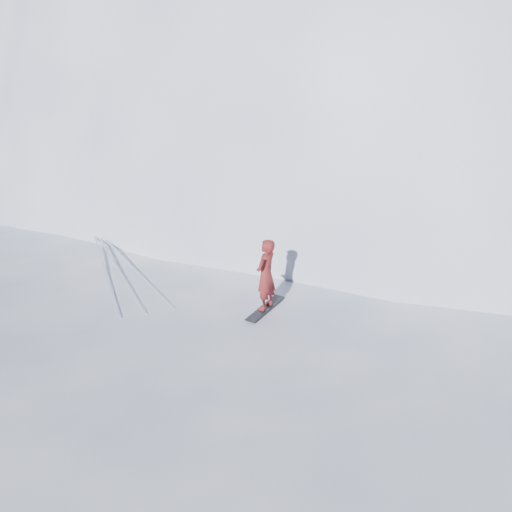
% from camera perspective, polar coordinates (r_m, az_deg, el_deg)
% --- Properties ---
extents(ground, '(400.00, 400.00, 0.00)m').
position_cam_1_polar(ground, '(14.37, -10.80, -19.60)').
color(ground, white).
rests_on(ground, ground).
extents(near_ridge, '(36.00, 28.00, 4.80)m').
position_cam_1_polar(near_ridge, '(16.73, -8.18, -12.23)').
color(near_ridge, white).
rests_on(near_ridge, ground).
extents(summit_peak, '(60.00, 56.00, 56.00)m').
position_cam_1_polar(summit_peak, '(43.80, 16.41, 10.01)').
color(summit_peak, white).
rests_on(summit_peak, ground).
extents(peak_shoulder, '(28.00, 24.00, 18.00)m').
position_cam_1_polar(peak_shoulder, '(33.61, 3.59, 6.90)').
color(peak_shoulder, white).
rests_on(peak_shoulder, ground).
extents(wind_bumps, '(16.00, 14.40, 1.00)m').
position_cam_1_polar(wind_bumps, '(15.99, -13.50, -14.66)').
color(wind_bumps, white).
rests_on(wind_bumps, ground).
extents(snowboard, '(1.36, 1.34, 0.03)m').
position_cam_1_polar(snowboard, '(15.16, 0.96, -5.24)').
color(snowboard, black).
rests_on(snowboard, near_ridge).
extents(snowboarder, '(0.83, 0.83, 1.95)m').
position_cam_1_polar(snowboarder, '(14.70, 0.98, -1.88)').
color(snowboarder, maroon).
rests_on(snowboarder, snowboard).
extents(board_tracks, '(2.09, 5.97, 0.04)m').
position_cam_1_polar(board_tracks, '(17.78, -13.49, -1.31)').
color(board_tracks, silver).
rests_on(board_tracks, ground).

